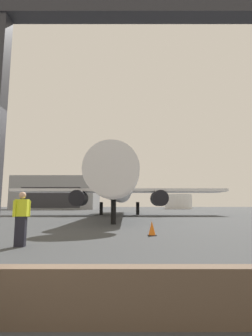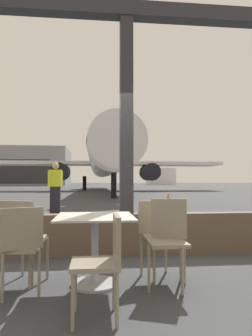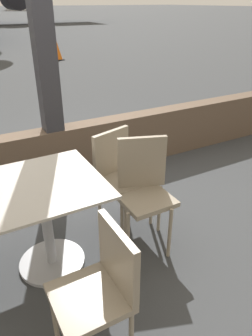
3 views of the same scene
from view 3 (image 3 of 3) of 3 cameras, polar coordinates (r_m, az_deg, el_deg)
name	(u,v)px [view 3 (image 3 of 3)]	position (r m, az deg, el deg)	size (l,w,h in m)	color
window_frame	(45,56)	(3.43, -14.36, 18.89)	(8.60, 0.24, 3.98)	brown
dining_table	(46,217)	(2.47, -14.20, -8.56)	(0.84, 0.84, 0.76)	#ADA89E
cafe_chair_window_left	(102,284)	(1.86, -4.38, -20.04)	(0.40, 0.40, 0.86)	gray
cafe_chair_window_right	(119,171)	(2.84, -1.25, -0.45)	(0.47, 0.47, 0.90)	gray
cafe_chair_aisle_left	(144,184)	(2.60, 3.19, -2.97)	(0.49, 0.49, 0.94)	gray
traffic_cone	(58,51)	(12.26, -12.22, 19.81)	(0.36, 0.36, 0.62)	orange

